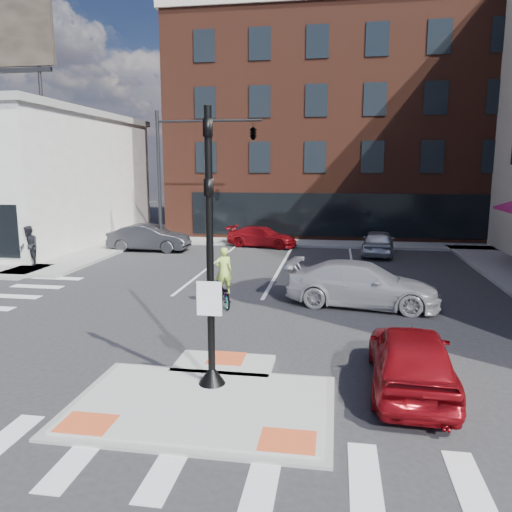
% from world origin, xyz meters
% --- Properties ---
extents(ground, '(120.00, 120.00, 0.00)m').
position_xyz_m(ground, '(0.00, 0.00, 0.00)').
color(ground, '#28282B').
rests_on(ground, ground).
extents(refuge_island, '(5.40, 4.65, 0.13)m').
position_xyz_m(refuge_island, '(0.00, -0.26, 0.05)').
color(refuge_island, gray).
rests_on(refuge_island, ground).
extents(sidewalk_n, '(26.00, 3.00, 0.15)m').
position_xyz_m(sidewalk_n, '(3.00, 22.00, 0.07)').
color(sidewalk_n, gray).
rests_on(sidewalk_n, ground).
extents(building_n, '(24.40, 18.40, 15.50)m').
position_xyz_m(building_n, '(3.00, 31.99, 7.80)').
color(building_n, '#4A2217').
rests_on(building_n, ground).
extents(building_far_left, '(10.00, 12.00, 10.00)m').
position_xyz_m(building_far_left, '(-4.00, 52.00, 5.00)').
color(building_far_left, slate).
rests_on(building_far_left, ground).
extents(building_far_right, '(12.00, 12.00, 12.00)m').
position_xyz_m(building_far_right, '(9.00, 54.00, 6.00)').
color(building_far_right, brown).
rests_on(building_far_right, ground).
extents(signal_pole, '(0.60, 0.60, 5.98)m').
position_xyz_m(signal_pole, '(0.00, 0.40, 2.36)').
color(signal_pole, black).
rests_on(signal_pole, refuge_island).
extents(mast_arm_signal, '(6.10, 2.24, 8.00)m').
position_xyz_m(mast_arm_signal, '(-3.47, 18.00, 6.21)').
color(mast_arm_signal, black).
rests_on(mast_arm_signal, ground).
extents(red_sedan, '(1.93, 4.42, 1.48)m').
position_xyz_m(red_sedan, '(4.35, 1.06, 0.74)').
color(red_sedan, maroon).
rests_on(red_sedan, ground).
extents(white_pickup, '(5.64, 2.98, 1.56)m').
position_xyz_m(white_pickup, '(3.62, 7.84, 0.78)').
color(white_pickup, silver).
rests_on(white_pickup, ground).
extents(bg_car_dark, '(4.72, 1.65, 1.55)m').
position_xyz_m(bg_car_dark, '(-8.19, 17.87, 0.78)').
color(bg_car_dark, '#28292D').
rests_on(bg_car_dark, ground).
extents(bg_car_silver, '(2.15, 4.41, 1.45)m').
position_xyz_m(bg_car_silver, '(5.00, 18.51, 0.72)').
color(bg_car_silver, silver).
rests_on(bg_car_silver, ground).
extents(bg_car_red, '(4.59, 2.55, 1.26)m').
position_xyz_m(bg_car_red, '(-1.86, 20.45, 0.63)').
color(bg_car_red, maroon).
rests_on(bg_car_red, ground).
extents(cyclist, '(1.22, 1.75, 2.12)m').
position_xyz_m(cyclist, '(-1.22, 7.00, 0.71)').
color(cyclist, '#3F3F44').
rests_on(cyclist, ground).
extents(pedestrian_a, '(1.20, 1.16, 1.95)m').
position_xyz_m(pedestrian_a, '(-12.00, 12.00, 1.12)').
color(pedestrian_a, black).
rests_on(pedestrian_a, sidewalk_nw).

